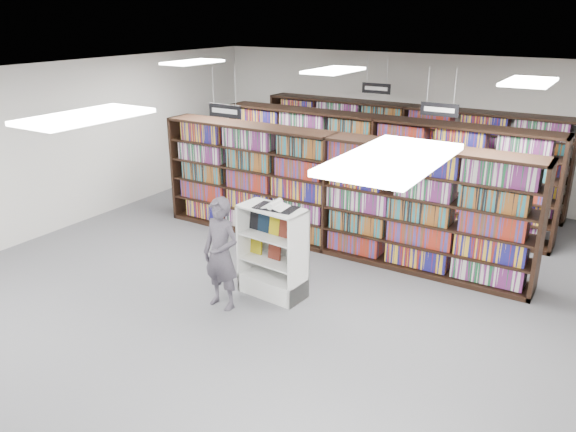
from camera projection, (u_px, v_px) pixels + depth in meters
The scene contains 18 objects.
floor at pixel (269, 292), 8.65m from camera, with size 12.00×12.00×0.00m, color #49494D.
ceiling at pixel (266, 80), 7.54m from camera, with size 10.00×12.00×0.10m, color white.
wall_back at pixel (412, 125), 12.89m from camera, with size 10.00×0.10×3.20m, color silver.
wall_left at pixel (46, 151), 10.55m from camera, with size 0.10×12.00×3.20m, color silver.
bookshelf_row_near at pixel (331, 193), 9.88m from camera, with size 7.00×0.60×2.10m.
bookshelf_row_mid at pixel (376, 168), 11.48m from camera, with size 7.00×0.60×2.10m.
bookshelf_row_far at pixel (405, 151), 12.84m from camera, with size 7.00×0.60×2.10m.
aisle_sign_left at pixel (225, 110), 9.31m from camera, with size 0.65×0.02×0.80m.
aisle_sign_right at pixel (439, 108), 9.44m from camera, with size 0.65×0.02×0.80m.
aisle_sign_center at pixel (376, 87), 12.02m from camera, with size 0.65×0.02×0.80m.
troffer_front_center at pixel (85, 117), 5.16m from camera, with size 0.60×1.20×0.04m, color white.
troffer_front_right at pixel (393, 159), 3.68m from camera, with size 0.60×1.20×0.04m, color white.
troffer_back_left at pixel (193, 62), 10.63m from camera, with size 0.60×1.20×0.04m, color white.
troffer_back_center at pixel (334, 70), 9.16m from camera, with size 0.60×1.20×0.04m, color white.
troffer_back_right at pixel (529, 82), 7.68m from camera, with size 0.60×1.20×0.04m, color white.
endcap_display at pixel (274, 265), 8.46m from camera, with size 1.04×0.59×1.40m.
open_book at pixel (275, 206), 8.08m from camera, with size 0.63×0.39×0.13m.
shopper at pixel (221, 254), 7.97m from camera, with size 0.60×0.40×1.66m, color #4B4751.
Camera 1 is at (4.29, -6.42, 4.07)m, focal length 35.00 mm.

